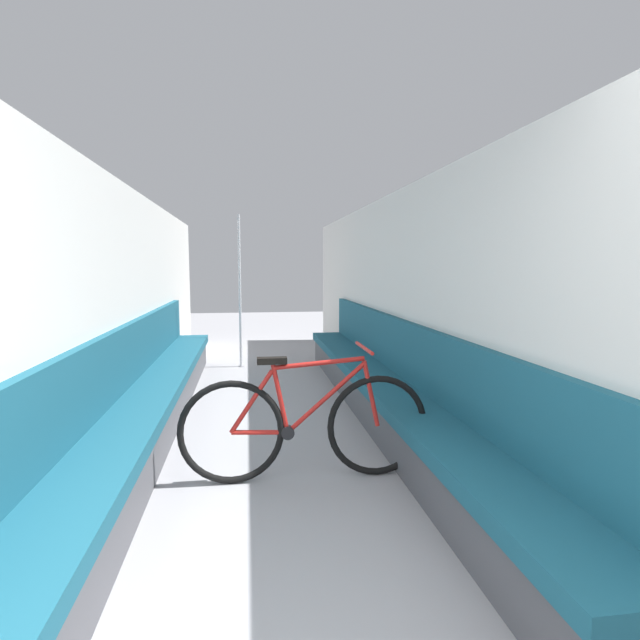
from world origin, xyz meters
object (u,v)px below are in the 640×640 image
bench_seat_row_left (148,400)px  grab_pole_near (240,294)px  bench_seat_row_right (386,391)px  bicycle (306,425)px

bench_seat_row_left → grab_pole_near: (0.77, 2.83, 0.76)m
bench_seat_row_right → bicycle: 1.44m
bench_seat_row_left → bench_seat_row_right: size_ratio=1.00×
bench_seat_row_left → grab_pole_near: bearing=74.9°
grab_pole_near → bench_seat_row_right: bearing=-64.0°
bicycle → grab_pole_near: bearing=111.0°
bench_seat_row_left → bicycle: bench_seat_row_left is taller
bicycle → grab_pole_near: 4.04m
grab_pole_near → bench_seat_row_left: bearing=-105.1°
bench_seat_row_right → bicycle: (-0.89, -1.13, 0.08)m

